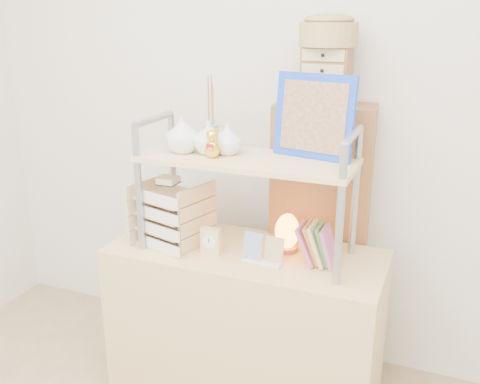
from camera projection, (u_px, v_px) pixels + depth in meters
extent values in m
cube|color=silver|center=(284.00, 107.00, 2.59)|extent=(3.40, 0.02, 2.60)
cube|color=tan|center=(245.00, 325.00, 2.45)|extent=(1.20, 0.50, 0.75)
cube|color=brown|center=(319.00, 243.00, 2.60)|extent=(0.47, 0.29, 1.35)
cylinder|color=#9599A3|center=(139.00, 189.00, 2.26)|extent=(0.03, 0.03, 0.55)
cylinder|color=#9599A3|center=(173.00, 171.00, 2.53)|extent=(0.03, 0.03, 0.55)
cylinder|color=#9599A3|center=(154.00, 119.00, 2.31)|extent=(0.03, 0.30, 0.03)
cylinder|color=#9599A3|center=(340.00, 217.00, 1.96)|extent=(0.03, 0.03, 0.55)
cylinder|color=#9599A3|center=(355.00, 193.00, 2.22)|extent=(0.03, 0.03, 0.55)
cylinder|color=#9599A3|center=(353.00, 135.00, 2.00)|extent=(0.03, 0.30, 0.03)
cube|color=tan|center=(246.00, 160.00, 2.20)|extent=(0.90, 0.34, 0.02)
imported|color=silver|center=(183.00, 134.00, 2.25)|extent=(0.15, 0.15, 0.16)
imported|color=silver|center=(209.00, 137.00, 2.23)|extent=(0.13, 0.13, 0.14)
imported|color=silver|center=(227.00, 139.00, 2.23)|extent=(0.12, 0.12, 0.13)
cylinder|color=#275BAC|center=(211.00, 135.00, 2.36)|extent=(0.07, 0.07, 0.10)
cube|color=blue|center=(314.00, 117.00, 2.14)|extent=(0.34, 0.12, 0.34)
cube|color=brown|center=(313.00, 117.00, 2.13)|extent=(0.28, 0.09, 0.28)
cube|color=#BD528A|center=(329.00, 246.00, 2.17)|extent=(0.06, 0.12, 0.17)
cube|color=#4F8844|center=(325.00, 243.00, 2.20)|extent=(0.07, 0.12, 0.17)
cube|color=tan|center=(319.00, 244.00, 2.19)|extent=(0.08, 0.13, 0.16)
cube|color=orange|center=(315.00, 242.00, 2.21)|extent=(0.08, 0.14, 0.16)
cube|color=#BD528A|center=(308.00, 243.00, 2.21)|extent=(0.09, 0.14, 0.16)
cube|color=tan|center=(173.00, 241.00, 2.42)|extent=(0.31, 0.30, 0.01)
cube|color=white|center=(160.00, 246.00, 2.31)|extent=(0.23, 0.07, 0.05)
cube|color=tan|center=(173.00, 226.00, 2.40)|extent=(0.31, 0.30, 0.01)
cube|color=white|center=(159.00, 231.00, 2.28)|extent=(0.23, 0.07, 0.05)
cube|color=tan|center=(172.00, 211.00, 2.37)|extent=(0.31, 0.30, 0.01)
cube|color=white|center=(158.00, 215.00, 2.26)|extent=(0.23, 0.07, 0.05)
cube|color=tan|center=(171.00, 196.00, 2.35)|extent=(0.31, 0.30, 0.01)
cube|color=white|center=(157.00, 200.00, 2.24)|extent=(0.23, 0.07, 0.05)
cube|color=beige|center=(168.00, 180.00, 2.31)|extent=(0.08, 0.08, 0.03)
cylinder|color=brown|center=(287.00, 248.00, 2.33)|extent=(0.10, 0.10, 0.02)
ellipsoid|color=orange|center=(287.00, 230.00, 2.30)|extent=(0.11, 0.11, 0.15)
cube|color=tan|center=(211.00, 241.00, 2.28)|extent=(0.08, 0.04, 0.12)
cylinder|color=white|center=(209.00, 242.00, 2.26)|extent=(0.06, 0.00, 0.06)
cube|color=white|center=(262.00, 261.00, 2.22)|extent=(0.18, 0.06, 0.01)
cube|color=navy|center=(253.00, 245.00, 2.22)|extent=(0.08, 0.03, 0.11)
cube|color=tan|center=(274.00, 249.00, 2.20)|extent=(0.08, 0.03, 0.11)
cube|color=brown|center=(326.00, 76.00, 2.32)|extent=(0.20, 0.15, 0.25)
cube|color=tan|center=(321.00, 100.00, 2.28)|extent=(0.18, 0.01, 0.05)
cube|color=tan|center=(322.00, 85.00, 2.26)|extent=(0.18, 0.01, 0.05)
cube|color=tan|center=(322.00, 70.00, 2.24)|extent=(0.18, 0.01, 0.05)
cube|color=tan|center=(323.00, 55.00, 2.22)|extent=(0.18, 0.01, 0.05)
cylinder|color=olive|center=(328.00, 34.00, 2.27)|extent=(0.25, 0.25, 0.10)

